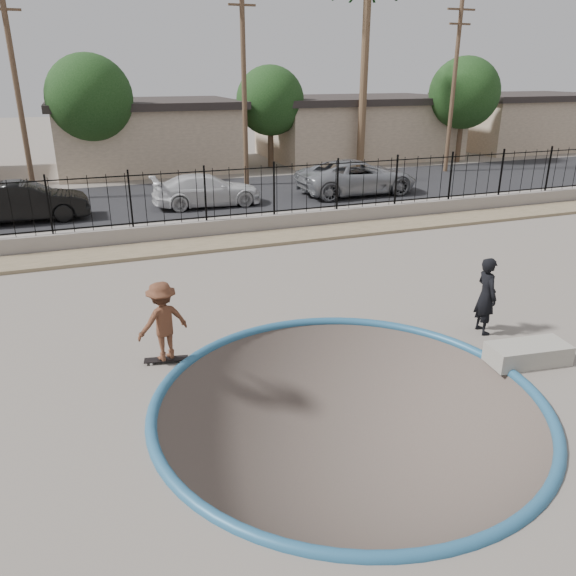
{
  "coord_description": "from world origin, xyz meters",
  "views": [
    {
      "loc": [
        -3.97,
        -8.62,
        5.48
      ],
      "look_at": [
        -0.04,
        2.0,
        1.08
      ],
      "focal_mm": 35.0,
      "sensor_mm": 36.0,
      "label": 1
    }
  ],
  "objects_px": {
    "skater": "(163,326)",
    "videographer": "(486,296)",
    "car_b": "(26,202)",
    "car_c": "(207,190)",
    "skateboard": "(166,359)",
    "concrete_ledge": "(528,354)",
    "car_d": "(357,177)"
  },
  "relations": [
    {
      "from": "concrete_ledge",
      "to": "skateboard",
      "type": "bearing_deg",
      "value": 159.59
    },
    {
      "from": "skater",
      "to": "car_b",
      "type": "xyz_separation_m",
      "value": [
        -3.24,
        13.17,
        -0.02
      ]
    },
    {
      "from": "videographer",
      "to": "car_d",
      "type": "bearing_deg",
      "value": -8.38
    },
    {
      "from": "skater",
      "to": "car_b",
      "type": "bearing_deg",
      "value": -93.75
    },
    {
      "from": "car_d",
      "to": "skater",
      "type": "bearing_deg",
      "value": 139.34
    },
    {
      "from": "skater",
      "to": "car_d",
      "type": "bearing_deg",
      "value": -147.06
    },
    {
      "from": "skateboard",
      "to": "car_b",
      "type": "bearing_deg",
      "value": 114.87
    },
    {
      "from": "videographer",
      "to": "car_d",
      "type": "relative_size",
      "value": 0.31
    },
    {
      "from": "concrete_ledge",
      "to": "car_c",
      "type": "distance_m",
      "value": 16.21
    },
    {
      "from": "car_d",
      "to": "car_c",
      "type": "bearing_deg",
      "value": 88.82
    },
    {
      "from": "concrete_ledge",
      "to": "car_b",
      "type": "relative_size",
      "value": 0.35
    },
    {
      "from": "concrete_ledge",
      "to": "car_c",
      "type": "relative_size",
      "value": 0.35
    },
    {
      "from": "videographer",
      "to": "skateboard",
      "type": "bearing_deg",
      "value": 89.15
    },
    {
      "from": "car_b",
      "to": "car_c",
      "type": "distance_m",
      "value": 7.11
    },
    {
      "from": "videographer",
      "to": "car_b",
      "type": "relative_size",
      "value": 0.38
    },
    {
      "from": "car_b",
      "to": "concrete_ledge",
      "type": "bearing_deg",
      "value": -147.98
    },
    {
      "from": "videographer",
      "to": "concrete_ledge",
      "type": "height_order",
      "value": "videographer"
    },
    {
      "from": "concrete_ledge",
      "to": "car_c",
      "type": "bearing_deg",
      "value": 100.45
    },
    {
      "from": "car_b",
      "to": "car_c",
      "type": "xyz_separation_m",
      "value": [
        7.11,
        0.23,
        -0.08
      ]
    },
    {
      "from": "videographer",
      "to": "car_b",
      "type": "height_order",
      "value": "videographer"
    },
    {
      "from": "skater",
      "to": "skateboard",
      "type": "xyz_separation_m",
      "value": [
        0.0,
        0.0,
        -0.75
      ]
    },
    {
      "from": "skateboard",
      "to": "car_b",
      "type": "distance_m",
      "value": 13.58
    },
    {
      "from": "car_c",
      "to": "videographer",
      "type": "bearing_deg",
      "value": -167.67
    },
    {
      "from": "skater",
      "to": "concrete_ledge",
      "type": "relative_size",
      "value": 1.01
    },
    {
      "from": "skater",
      "to": "videographer",
      "type": "distance_m",
      "value": 6.95
    },
    {
      "from": "skater",
      "to": "car_d",
      "type": "xyz_separation_m",
      "value": [
        11.04,
        13.4,
        0.02
      ]
    },
    {
      "from": "concrete_ledge",
      "to": "car_b",
      "type": "bearing_deg",
      "value": 122.61
    },
    {
      "from": "skateboard",
      "to": "car_d",
      "type": "relative_size",
      "value": 0.16
    },
    {
      "from": "skater",
      "to": "car_d",
      "type": "distance_m",
      "value": 17.36
    },
    {
      "from": "skater",
      "to": "car_b",
      "type": "distance_m",
      "value": 13.56
    },
    {
      "from": "skateboard",
      "to": "concrete_ledge",
      "type": "bearing_deg",
      "value": -9.38
    },
    {
      "from": "car_b",
      "to": "car_c",
      "type": "bearing_deg",
      "value": -88.7
    }
  ]
}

